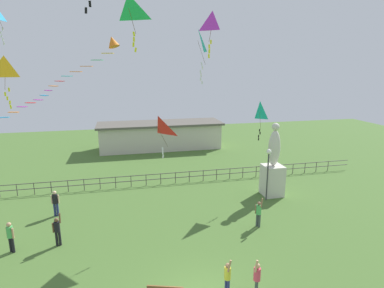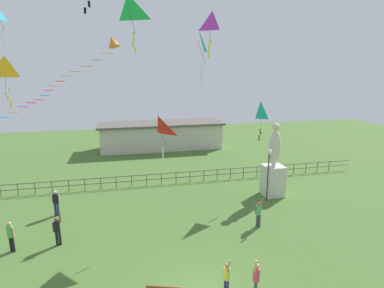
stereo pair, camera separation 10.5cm
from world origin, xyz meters
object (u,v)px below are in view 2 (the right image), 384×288
at_px(statue_monument, 273,171).
at_px(person_5, 227,276).
at_px(person_0, 256,278).
at_px(person_2, 11,235).
at_px(kite_7, 158,129).
at_px(kite_4, 260,113).
at_px(kite_8, 198,43).
at_px(kite_6, 212,24).
at_px(kite_2, 128,10).
at_px(streamer_kite, 97,54).
at_px(person_4, 56,201).
at_px(person_1, 259,212).
at_px(person_3, 57,229).
at_px(kite_5, 6,69).
at_px(lamppost, 269,163).

distance_m(statue_monument, person_5, 11.86).
xyz_separation_m(person_0, person_2, (-11.14, 5.94, 0.04)).
bearing_deg(kite_7, kite_4, 24.97).
bearing_deg(person_2, kite_8, 13.11).
xyz_separation_m(person_5, kite_6, (0.50, 4.52, 10.62)).
bearing_deg(kite_7, person_2, -176.87).
bearing_deg(kite_7, statue_monument, 21.96).
xyz_separation_m(person_2, kite_2, (6.50, -2.17, 10.83)).
relative_size(kite_2, streamer_kite, 0.29).
bearing_deg(statue_monument, person_0, -119.82).
xyz_separation_m(kite_8, streamer_kite, (-5.79, -0.57, -0.68)).
xyz_separation_m(statue_monument, kite_2, (-10.36, -6.21, 9.87)).
bearing_deg(kite_2, person_4, 129.38).
height_order(person_0, kite_2, kite_2).
xyz_separation_m(person_1, kite_2, (-7.26, -1.82, 10.85)).
height_order(person_2, person_3, person_3).
relative_size(person_1, person_3, 1.00).
xyz_separation_m(person_5, kite_5, (-9.67, 7.29, 8.48)).
distance_m(person_0, person_4, 13.81).
distance_m(kite_6, streamer_kite, 6.48).
height_order(kite_4, kite_7, kite_4).
distance_m(person_0, person_3, 10.76).
height_order(lamppost, kite_2, kite_2).
relative_size(person_4, kite_7, 0.73).
bearing_deg(kite_6, statue_monument, 38.48).
relative_size(person_0, kite_2, 0.83).
xyz_separation_m(person_1, kite_6, (-3.29, -0.69, 10.55)).
bearing_deg(person_0, person_5, 161.71).
relative_size(person_4, kite_2, 0.77).
distance_m(person_3, kite_5, 8.79).
height_order(statue_monument, kite_8, kite_8).
relative_size(person_3, kite_5, 0.73).
bearing_deg(person_0, kite_8, 93.40).
bearing_deg(lamppost, person_4, 176.99).
xyz_separation_m(lamppost, person_1, (-2.24, -3.52, -1.90)).
height_order(kite_2, kite_6, kite_2).
bearing_deg(kite_2, person_3, 151.49).
height_order(person_3, kite_2, kite_2).
xyz_separation_m(person_1, kite_4, (1.75, 4.32, 5.36)).
height_order(statue_monument, kite_4, kite_4).
distance_m(person_5, kite_8, 12.82).
relative_size(lamppost, person_3, 2.02).
distance_m(kite_5, streamer_kite, 4.62).
distance_m(person_1, kite_8, 10.77).
relative_size(lamppost, kite_2, 1.73).
height_order(person_1, kite_5, kite_5).
height_order(person_0, kite_6, kite_6).
height_order(kite_2, kite_8, kite_2).
bearing_deg(kite_8, kite_2, -131.68).
distance_m(kite_4, streamer_kite, 11.54).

